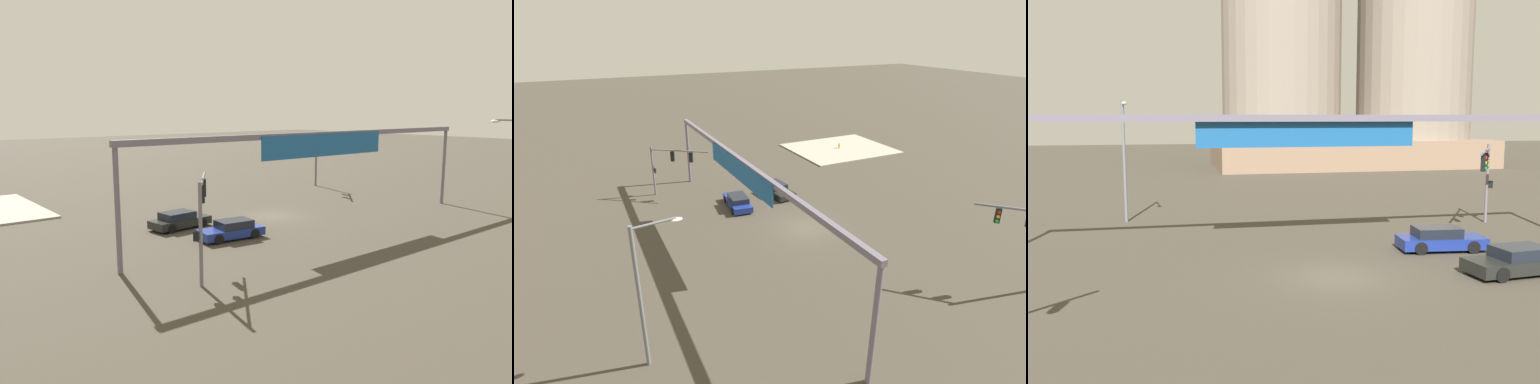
% 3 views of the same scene
% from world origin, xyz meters
% --- Properties ---
extents(ground_plane, '(239.11, 239.11, 0.00)m').
position_xyz_m(ground_plane, '(0.00, 0.00, 0.00)').
color(ground_plane, '#3F392F').
extents(sidewalk_corner, '(10.82, 13.15, 0.15)m').
position_xyz_m(sidewalk_corner, '(18.56, -16.43, 0.07)').
color(sidewalk_corner, '#9C988A').
rests_on(sidewalk_corner, ground).
extents(traffic_signal_opposite_side, '(3.82, 4.85, 5.04)m').
position_xyz_m(traffic_signal_opposite_side, '(12.02, 8.32, 3.59)').
color(traffic_signal_opposite_side, slate).
rests_on(traffic_signal_opposite_side, ground).
extents(streetlamp_curved_arm, '(0.55, 2.51, 7.77)m').
position_xyz_m(streetlamp_curved_arm, '(-9.47, 14.47, 4.53)').
color(streetlamp_curved_arm, slate).
rests_on(streetlamp_curved_arm, ground).
extents(overhead_sign_gantry, '(30.90, 0.43, 6.83)m').
position_xyz_m(overhead_sign_gantry, '(0.06, 5.61, 5.94)').
color(overhead_sign_gantry, slate).
rests_on(overhead_sign_gantry, ground).
extents(sedan_car_approaching, '(4.47, 2.24, 1.21)m').
position_xyz_m(sedan_car_approaching, '(7.75, -1.16, 0.57)').
color(sedan_car_approaching, black).
rests_on(sedan_car_approaching, ground).
extents(sedan_car_waiting_far, '(4.49, 2.21, 1.21)m').
position_xyz_m(sedan_car_waiting_far, '(6.59, 3.47, 0.57)').
color(sedan_car_waiting_far, navy).
rests_on(sedan_car_waiting_far, ground).
extents(fire_hydrant_on_curb, '(0.33, 0.22, 0.71)m').
position_xyz_m(fire_hydrant_on_curb, '(18.64, -16.36, 0.49)').
color(fire_hydrant_on_curb, gold).
rests_on(fire_hydrant_on_curb, sidewalk_corner).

